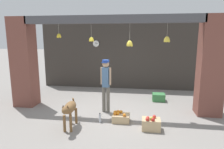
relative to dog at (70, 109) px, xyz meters
name	(u,v)px	position (x,y,z in m)	size (l,w,h in m)	color
ground_plane	(110,112)	(0.86, 1.24, -0.52)	(60.00, 60.00, 0.00)	gray
shop_back_wall	(120,56)	(0.86, 4.33, 0.97)	(7.29, 0.12, 2.99)	#38332D
shop_pillar_left	(24,63)	(-2.13, 1.54, 0.97)	(0.70, 0.60, 2.99)	brown
shop_pillar_right	(211,66)	(3.85, 1.54, 0.97)	(0.70, 0.60, 2.99)	brown
storefront_awning	(111,20)	(0.89, 1.36, 2.32)	(5.39, 0.28, 0.94)	#4C4C51
dog	(70,109)	(0.00, 0.00, 0.00)	(0.31, 0.98, 0.75)	brown
shopkeeper	(106,82)	(0.73, 1.27, 0.46)	(0.34, 0.28, 1.67)	#6B665B
fruit_crate_oranges	(121,117)	(1.27, 0.60, -0.40)	(0.47, 0.39, 0.30)	tan
fruit_crate_apples	(151,124)	(2.09, 0.21, -0.36)	(0.47, 0.35, 0.37)	tan
produce_box_green	(159,97)	(2.48, 2.65, -0.38)	(0.45, 0.39, 0.27)	#387A42
water_bottle	(100,118)	(0.70, 0.46, -0.40)	(0.06, 0.06, 0.27)	silver
wall_clock	(96,44)	(-0.24, 4.26, 1.53)	(0.30, 0.03, 0.30)	black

